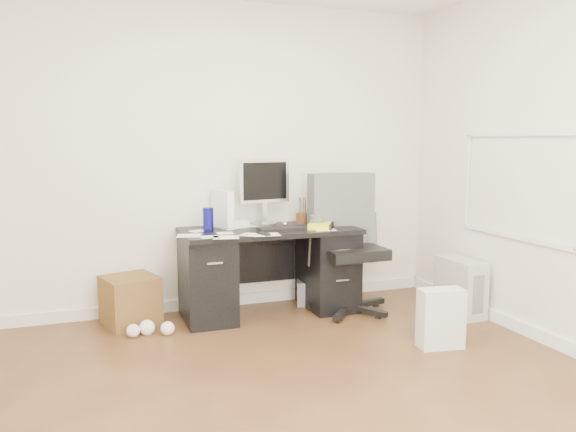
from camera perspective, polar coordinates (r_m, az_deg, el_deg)
name	(u,v)px	position (r m, az deg, el deg)	size (l,w,h in m)	color
ground	(309,399)	(3.45, 2.10, -18.07)	(4.00, 4.00, 0.00)	#472A16
room_shell	(313,112)	(3.15, 2.60, 10.52)	(4.02, 4.02, 2.71)	silver
desk	(270,268)	(4.89, -1.88, -5.32)	(1.50, 0.70, 0.75)	black
loose_papers	(249,230)	(4.72, -4.01, -1.47)	(1.10, 0.60, 0.00)	white
lcd_monitor	(264,192)	(4.98, -2.46, 2.48)	(0.48, 0.27, 0.60)	#B4B5B9
keyboard	(284,228)	(4.74, -0.44, -1.28)	(0.44, 0.15, 0.02)	black
computer_mouse	(285,224)	(4.89, -0.30, -0.84)	(0.05, 0.05, 0.05)	#B4B5B9
travel_mug	(208,219)	(4.71, -8.11, -0.35)	(0.09, 0.09, 0.20)	navy
white_binder	(222,209)	(4.86, -6.68, 0.69)	(0.13, 0.28, 0.32)	white
magazine_file	(318,210)	(5.09, 3.07, 0.64)	(0.11, 0.22, 0.26)	olive
pen_cup	(302,211)	(5.07, 1.45, 0.55)	(0.10, 0.10, 0.24)	#5B2D1A
yellow_book	(321,226)	(4.84, 3.36, -0.99)	(0.20, 0.25, 0.04)	yellow
paper_remote	(266,234)	(4.50, -2.26, -1.80)	(0.22, 0.18, 0.02)	white
office_chair	(350,244)	(4.92, 6.36, -2.85)	(0.69, 0.69, 1.21)	#4A4D4A
pc_tower	(460,287)	(5.12, 17.07, -6.88)	(0.22, 0.49, 0.49)	#B3ACA1
shopping_bag	(441,318)	(4.29, 15.26, -10.00)	(0.32, 0.23, 0.44)	silver
wicker_basket	(130,300)	(4.82, -15.72, -8.26)	(0.40, 0.40, 0.40)	#4A3416
desk_printer	(317,291)	(5.27, 2.98, -7.63)	(0.37, 0.31, 0.22)	slate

